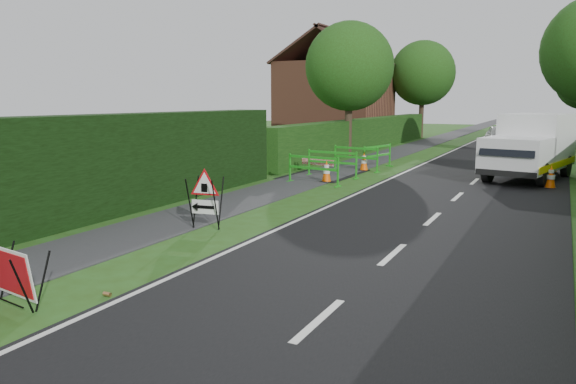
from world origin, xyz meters
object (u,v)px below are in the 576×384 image
(works_van, at_px, (531,145))
(hatchback_car, at_px, (500,136))
(red_rect_sign, at_px, (12,274))
(triangle_sign, at_px, (203,194))

(works_van, relative_size, hatchback_car, 1.38)
(hatchback_car, bearing_deg, red_rect_sign, -107.30)
(red_rect_sign, xyz_separation_m, hatchback_car, (3.23, 31.55, 0.20))
(red_rect_sign, distance_m, works_van, 17.99)
(triangle_sign, relative_size, works_van, 0.21)
(works_van, bearing_deg, hatchback_car, 112.00)
(red_rect_sign, distance_m, triangle_sign, 5.10)
(red_rect_sign, xyz_separation_m, works_van, (5.69, 17.04, 0.77))
(red_rect_sign, relative_size, works_van, 0.19)
(triangle_sign, xyz_separation_m, works_van, (6.01, 11.96, 0.45))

